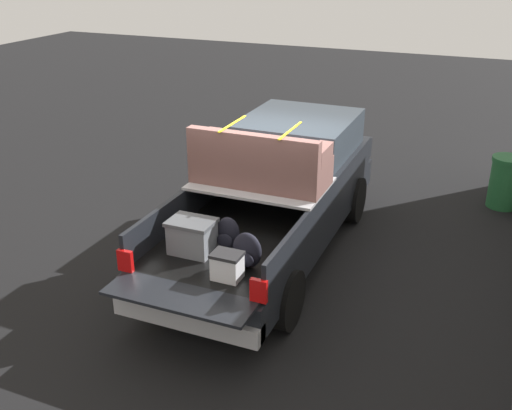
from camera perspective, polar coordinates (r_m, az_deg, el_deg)
name	(u,v)px	position (r m, az deg, el deg)	size (l,w,h in m)	color
ground_plane	(270,254)	(9.59, 1.39, -4.68)	(40.00, 40.00, 0.00)	black
pickup_truck	(280,189)	(9.49, 2.29, 1.53)	(6.05, 2.06, 2.23)	black
trash_can	(505,182)	(12.02, 22.76, 2.05)	(0.60, 0.60, 0.98)	#1E592D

